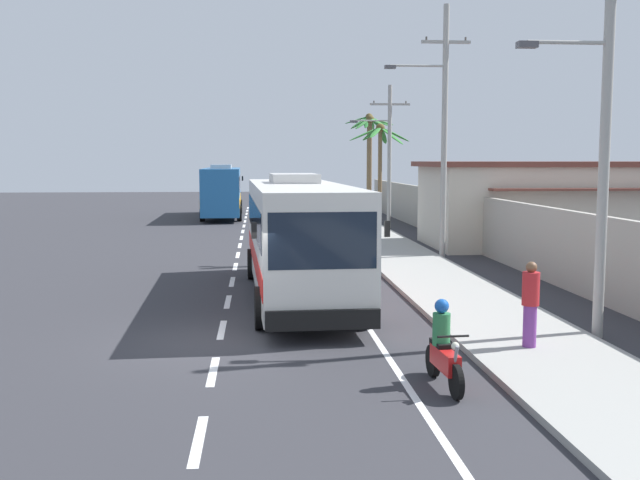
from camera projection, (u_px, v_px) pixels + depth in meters
ground_plane at (219, 341)px, 16.52m from camera, size 160.00×160.00×0.00m
sidewalk_kerb at (420, 269)px, 26.99m from camera, size 3.20×90.00×0.14m
lane_markings at (288, 257)px, 30.97m from camera, size 3.69×71.00×0.01m
boundary_wall at (488, 227)px, 31.14m from camera, size 0.24×60.00×2.49m
coach_bus_foreground at (298, 234)px, 21.73m from camera, size 3.30×11.93×3.63m
coach_bus_far_lane at (222, 190)px, 52.27m from camera, size 3.03×11.71×3.78m
motorcycle_beside_bus at (443, 351)px, 13.18m from camera, size 0.56×1.96×1.57m
pedestrian_near_kerb at (530, 302)px, 15.39m from camera, size 0.36×0.36×1.81m
utility_pole_nearest at (603, 119)px, 16.34m from camera, size 2.98×0.24×9.42m
utility_pole_mid at (442, 126)px, 30.00m from camera, size 3.49×0.24×10.28m
utility_pole_far at (388, 152)px, 43.82m from camera, size 3.58×0.24×8.48m
palm_nearest at (380, 148)px, 45.84m from camera, size 3.96×3.81×6.34m
palm_second at (370, 145)px, 50.25m from camera, size 2.96×3.01×7.12m
palm_third at (369, 143)px, 56.07m from camera, size 3.63×3.54×7.61m
roadside_building at (549, 204)px, 34.77m from camera, size 11.97×7.04×4.00m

